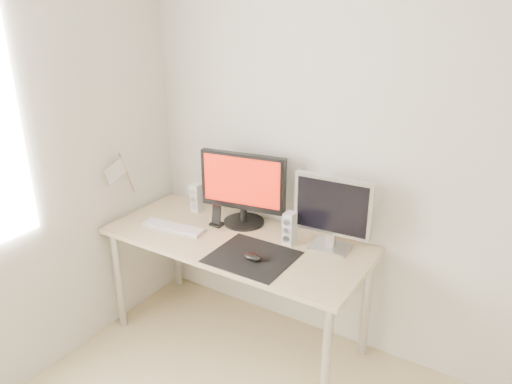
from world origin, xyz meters
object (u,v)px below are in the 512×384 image
at_px(mouse, 252,257).
at_px(main_monitor, 243,186).
at_px(speaker_right, 290,228).
at_px(speaker_left, 197,198).
at_px(keyboard, 173,227).
at_px(phone_dock, 217,219).
at_px(second_monitor, 333,210).
at_px(desk, 237,250).

height_order(mouse, main_monitor, main_monitor).
xyz_separation_m(mouse, speaker_right, (0.07, 0.29, 0.07)).
xyz_separation_m(speaker_left, keyboard, (0.04, -0.29, -0.09)).
bearing_deg(mouse, speaker_right, 75.44).
height_order(speaker_right, keyboard, speaker_right).
distance_m(speaker_left, speaker_right, 0.74).
relative_size(speaker_left, phone_dock, 1.40).
relative_size(second_monitor, speaker_left, 2.33).
height_order(second_monitor, speaker_right, second_monitor).
relative_size(main_monitor, second_monitor, 1.22).
distance_m(mouse, second_monitor, 0.52).
relative_size(mouse, phone_dock, 0.76).
bearing_deg(speaker_left, mouse, -28.53).
bearing_deg(main_monitor, speaker_left, -179.69).
bearing_deg(desk, main_monitor, 111.40).
xyz_separation_m(main_monitor, keyboard, (-0.33, -0.29, -0.25)).
bearing_deg(mouse, desk, 142.06).
relative_size(second_monitor, phone_dock, 3.26).
distance_m(main_monitor, speaker_left, 0.40).
xyz_separation_m(main_monitor, second_monitor, (0.60, -0.01, -0.01)).
xyz_separation_m(second_monitor, speaker_right, (-0.23, -0.07, -0.14)).
relative_size(speaker_left, speaker_right, 1.00).
bearing_deg(speaker_right, phone_dock, -176.05).
xyz_separation_m(mouse, phone_dock, (-0.42, 0.25, 0.02)).
bearing_deg(mouse, second_monitor, 49.45).
bearing_deg(mouse, phone_dock, 149.23).
relative_size(desk, keyboard, 3.71).
height_order(main_monitor, second_monitor, main_monitor).
relative_size(second_monitor, keyboard, 1.05).
distance_m(main_monitor, second_monitor, 0.60).
relative_size(mouse, desk, 0.07).
height_order(mouse, phone_dock, phone_dock).
bearing_deg(speaker_left, speaker_right, -5.78).
bearing_deg(desk, second_monitor, 19.19).
bearing_deg(speaker_right, mouse, -104.56).
bearing_deg(mouse, main_monitor, 129.21).
distance_m(desk, main_monitor, 0.39).
xyz_separation_m(mouse, keyboard, (-0.63, 0.07, -0.01)).
bearing_deg(main_monitor, mouse, -50.79).
bearing_deg(second_monitor, main_monitor, 179.30).
distance_m(speaker_right, phone_dock, 0.50).
distance_m(desk, second_monitor, 0.64).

